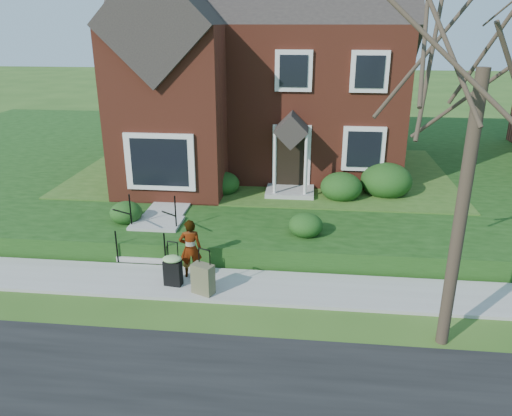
# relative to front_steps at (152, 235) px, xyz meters

# --- Properties ---
(ground) EXTENTS (120.00, 120.00, 0.00)m
(ground) POSITION_rel_front_steps_xyz_m (2.50, -1.84, -0.47)
(ground) COLOR #2D5119
(ground) RESTS_ON ground
(sidewalk) EXTENTS (60.00, 1.60, 0.08)m
(sidewalk) POSITION_rel_front_steps_xyz_m (2.50, -1.84, -0.43)
(sidewalk) COLOR #9E9B93
(sidewalk) RESTS_ON ground
(terrace) EXTENTS (44.00, 20.00, 0.60)m
(terrace) POSITION_rel_front_steps_xyz_m (6.50, 9.06, -0.17)
(terrace) COLOR #15390F
(terrace) RESTS_ON ground
(walkway) EXTENTS (1.20, 6.00, 0.06)m
(walkway) POSITION_rel_front_steps_xyz_m (0.00, 3.16, 0.16)
(walkway) COLOR #9E9B93
(walkway) RESTS_ON terrace
(main_house) EXTENTS (10.40, 10.20, 9.40)m
(main_house) POSITION_rel_front_steps_xyz_m (2.29, 7.76, 4.79)
(main_house) COLOR maroon
(main_house) RESTS_ON terrace
(front_steps) EXTENTS (1.40, 2.02, 1.50)m
(front_steps) POSITION_rel_front_steps_xyz_m (0.00, 0.00, 0.00)
(front_steps) COLOR #9E9B93
(front_steps) RESTS_ON ground
(foundation_shrubs) EXTENTS (9.90, 5.04, 1.19)m
(foundation_shrubs) POSITION_rel_front_steps_xyz_m (4.05, 3.21, 0.61)
(foundation_shrubs) COLOR #173710
(foundation_shrubs) RESTS_ON terrace
(woman) EXTENTS (0.62, 0.48, 1.51)m
(woman) POSITION_rel_front_steps_xyz_m (1.47, -1.52, 0.36)
(woman) COLOR #999999
(woman) RESTS_ON sidewalk
(suitcase_black) EXTENTS (0.51, 0.44, 1.12)m
(suitcase_black) POSITION_rel_front_steps_xyz_m (1.13, -2.02, 0.04)
(suitcase_black) COLOR black
(suitcase_black) RESTS_ON sidewalk
(suitcase_olive) EXTENTS (0.58, 0.47, 1.11)m
(suitcase_olive) POSITION_rel_front_steps_xyz_m (1.94, -2.32, -0.02)
(suitcase_olive) COLOR brown
(suitcase_olive) RESTS_ON sidewalk
(tree_verge) EXTENTS (5.89, 5.89, 8.41)m
(tree_verge) POSITION_rel_front_steps_xyz_m (7.11, -3.57, 5.40)
(tree_verge) COLOR #46382A
(tree_verge) RESTS_ON ground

